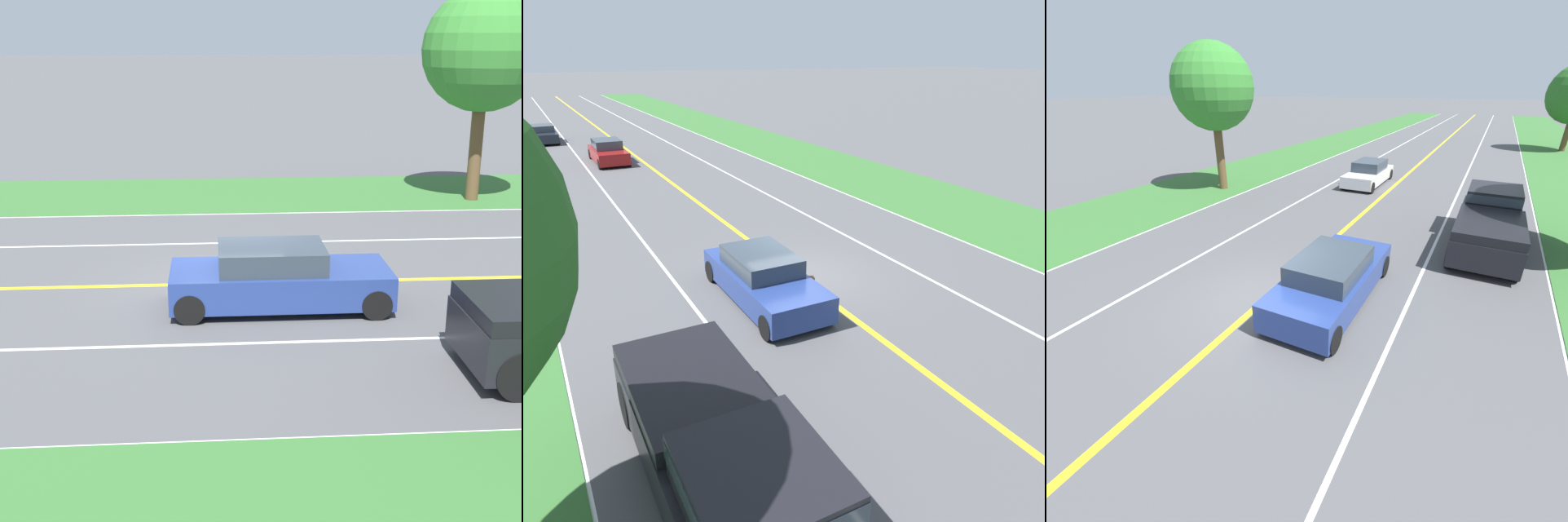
# 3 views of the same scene
# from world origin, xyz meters

# --- Properties ---
(ground_plane) EXTENTS (400.00, 400.00, 0.00)m
(ground_plane) POSITION_xyz_m (0.00, 0.00, 0.00)
(ground_plane) COLOR #4C4C4F
(centre_divider_line) EXTENTS (0.18, 160.00, 0.01)m
(centre_divider_line) POSITION_xyz_m (0.00, 0.00, 0.00)
(centre_divider_line) COLOR yellow
(centre_divider_line) RESTS_ON ground
(lane_edge_line_right) EXTENTS (0.14, 160.00, 0.01)m
(lane_edge_line_right) POSITION_xyz_m (7.00, 0.00, 0.00)
(lane_edge_line_right) COLOR white
(lane_edge_line_right) RESTS_ON ground
(lane_edge_line_left) EXTENTS (0.14, 160.00, 0.01)m
(lane_edge_line_left) POSITION_xyz_m (-7.00, 0.00, 0.00)
(lane_edge_line_left) COLOR white
(lane_edge_line_left) RESTS_ON ground
(lane_dash_same_dir) EXTENTS (0.10, 160.00, 0.01)m
(lane_dash_same_dir) POSITION_xyz_m (3.50, 0.00, 0.00)
(lane_dash_same_dir) COLOR white
(lane_dash_same_dir) RESTS_ON ground
(lane_dash_oncoming) EXTENTS (0.10, 160.00, 0.01)m
(lane_dash_oncoming) POSITION_xyz_m (-3.50, 0.00, 0.00)
(lane_dash_oncoming) COLOR white
(lane_dash_oncoming) RESTS_ON ground
(grass_verge_left) EXTENTS (6.00, 160.00, 0.03)m
(grass_verge_left) POSITION_xyz_m (-10.00, 0.00, 0.01)
(grass_verge_left) COLOR #33662D
(grass_verge_left) RESTS_ON ground
(ego_car) EXTENTS (1.89, 4.68, 1.38)m
(ego_car) POSITION_xyz_m (1.60, 0.86, 0.65)
(ego_car) COLOR navy
(ego_car) RESTS_ON ground
(dog) EXTENTS (0.33, 1.09, 0.75)m
(dog) POSITION_xyz_m (0.39, 1.18, 0.47)
(dog) COLOR brown
(dog) RESTS_ON ground
(roadside_tree_left_near) EXTENTS (4.13, 4.13, 7.22)m
(roadside_tree_left_near) POSITION_xyz_m (-8.48, 8.70, 5.12)
(roadside_tree_left_near) COLOR brown
(roadside_tree_left_near) RESTS_ON ground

